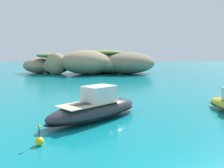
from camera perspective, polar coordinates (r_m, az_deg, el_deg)
name	(u,v)px	position (r m, az deg, el deg)	size (l,w,h in m)	color
islet_large	(106,63)	(75.53, -1.52, 5.35)	(34.01, 30.15, 7.62)	#9E8966
islet_small	(49,65)	(76.09, -15.53, 4.68)	(17.51, 17.82, 6.70)	#9E8966
motorboat_charcoal	(96,108)	(21.14, -4.09, -6.06)	(9.99, 9.06, 3.06)	#2D2D33
channel_buoy	(39,140)	(16.07, -17.65, -13.27)	(0.56, 0.56, 1.48)	yellow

